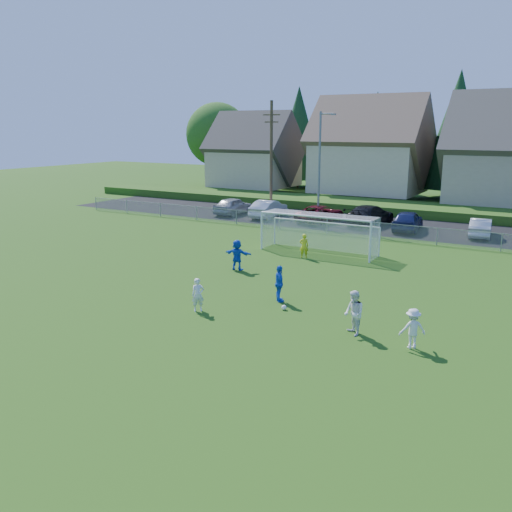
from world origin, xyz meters
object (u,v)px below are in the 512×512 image
(car_b, at_px, (268,209))
(soccer_goal, at_px, (320,227))
(player_blue_a, at_px, (279,284))
(car_e, at_px, (408,221))
(player_white_a, at_px, (198,295))
(player_white_b, at_px, (354,313))
(car_a, at_px, (233,206))
(player_white_c, at_px, (413,328))
(player_blue_b, at_px, (237,255))
(goalkeeper, at_px, (304,246))
(car_d, at_px, (370,215))
(car_c, at_px, (320,214))
(soccer_ball, at_px, (284,308))
(car_f, at_px, (481,228))

(car_b, distance_m, soccer_goal, 13.95)
(soccer_goal, bearing_deg, player_blue_a, -76.37)
(car_b, bearing_deg, car_e, 176.37)
(player_white_a, height_order, player_white_b, player_white_b)
(player_white_a, height_order, soccer_goal, soccer_goal)
(car_a, relative_size, soccer_goal, 0.62)
(player_white_c, distance_m, car_e, 23.54)
(player_blue_a, xyz_separation_m, player_blue_b, (-4.66, 3.83, 0.01))
(car_a, height_order, car_e, car_e)
(goalkeeper, height_order, car_e, car_e)
(player_white_c, bearing_deg, car_d, -102.45)
(goalkeeper, bearing_deg, car_c, -93.64)
(player_blue_a, relative_size, car_b, 0.36)
(player_blue_a, xyz_separation_m, soccer_goal, (-2.47, 10.19, 0.78))
(car_a, bearing_deg, car_b, -179.31)
(player_blue_b, distance_m, car_c, 16.93)
(soccer_ball, bearing_deg, car_b, 120.43)
(player_blue_a, bearing_deg, car_c, -21.77)
(player_white_a, distance_m, car_d, 24.35)
(goalkeeper, relative_size, car_a, 0.32)
(goalkeeper, distance_m, car_c, 13.09)
(car_c, relative_size, soccer_goal, 0.69)
(goalkeeper, distance_m, car_f, 14.91)
(car_e, bearing_deg, soccer_ball, 85.45)
(car_d, bearing_deg, player_blue_a, 104.56)
(player_white_c, height_order, car_a, car_a)
(car_e, bearing_deg, player_white_a, 77.65)
(player_white_c, distance_m, car_f, 23.02)
(car_d, bearing_deg, soccer_goal, 99.17)
(car_b, relative_size, soccer_goal, 0.64)
(car_a, bearing_deg, soccer_ball, 127.14)
(car_b, height_order, car_f, car_b)
(player_white_b, bearing_deg, car_c, 161.66)
(car_b, relative_size, car_f, 1.15)
(car_b, distance_m, car_f, 17.48)
(goalkeeper, bearing_deg, player_blue_b, 42.50)
(soccer_ball, xyz_separation_m, car_c, (-7.71, 21.55, 0.60))
(soccer_ball, height_order, car_d, car_d)
(car_e, distance_m, car_f, 5.22)
(car_b, xyz_separation_m, car_c, (4.87, 0.12, -0.07))
(player_white_a, relative_size, player_blue_a, 0.86)
(player_white_a, distance_m, soccer_goal, 13.15)
(car_a, bearing_deg, car_d, -175.62)
(player_blue_b, relative_size, goalkeeper, 1.15)
(player_white_a, xyz_separation_m, player_white_c, (9.05, 0.59, 0.01))
(player_blue_b, bearing_deg, car_f, -126.44)
(player_white_c, bearing_deg, goalkeeper, -83.21)
(player_white_a, relative_size, player_white_b, 0.84)
(player_white_b, relative_size, player_blue_a, 1.03)
(player_white_b, distance_m, player_white_c, 2.29)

